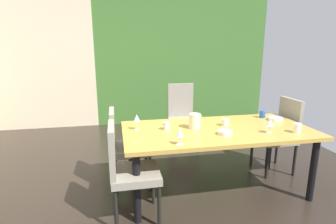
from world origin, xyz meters
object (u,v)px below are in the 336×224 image
(dining_table, at_px, (217,135))
(wine_glass_left, at_px, (270,123))
(wine_glass_right, at_px, (180,133))
(cup_near_window, at_px, (262,114))
(cup_west, at_px, (225,122))
(serving_bowl_east, at_px, (225,133))
(chair_left_far, at_px, (124,144))
(serving_bowl_rear, at_px, (276,119))
(cup_near_shelf, at_px, (297,128))
(wine_glass_center, at_px, (137,118))
(chair_head_far, at_px, (182,113))
(pitcher_north, at_px, (195,121))
(chair_right_far, at_px, (280,132))
(chair_left_near, at_px, (127,167))
(cup_south, at_px, (166,126))

(dining_table, bearing_deg, wine_glass_left, -27.60)
(wine_glass_right, xyz_separation_m, cup_near_window, (1.24, 0.71, -0.07))
(wine_glass_left, height_order, cup_west, wine_glass_left)
(serving_bowl_east, distance_m, cup_west, 0.32)
(chair_left_far, bearing_deg, cup_near_window, 90.14)
(serving_bowl_rear, bearing_deg, cup_near_shelf, -97.90)
(wine_glass_center, height_order, cup_near_window, wine_glass_center)
(serving_bowl_rear, distance_m, cup_near_window, 0.18)
(dining_table, height_order, wine_glass_right, wine_glass_right)
(wine_glass_left, height_order, serving_bowl_east, wine_glass_left)
(dining_table, height_order, cup_near_shelf, cup_near_shelf)
(chair_head_far, xyz_separation_m, pitcher_north, (-0.21, -1.37, 0.26))
(chair_right_far, bearing_deg, wine_glass_center, 95.66)
(chair_left_far, height_order, cup_near_shelf, chair_left_far)
(cup_near_window, relative_size, pitcher_north, 0.55)
(cup_near_window, bearing_deg, chair_left_near, -159.51)
(cup_near_window, distance_m, cup_south, 1.30)
(cup_near_shelf, bearing_deg, pitcher_north, 160.31)
(cup_near_window, bearing_deg, chair_right_far, -0.88)
(chair_right_far, xyz_separation_m, chair_left_near, (-2.00, -0.64, -0.01))
(chair_head_far, bearing_deg, dining_table, 91.13)
(dining_table, relative_size, cup_south, 24.63)
(wine_glass_left, distance_m, cup_near_window, 0.63)
(chair_head_far, bearing_deg, chair_left_far, 48.73)
(chair_right_far, relative_size, cup_south, 11.67)
(dining_table, distance_m, chair_right_far, 1.06)
(chair_right_far, height_order, chair_left_far, chair_right_far)
(chair_right_far, distance_m, cup_west, 0.93)
(chair_head_far, relative_size, pitcher_north, 6.24)
(serving_bowl_rear, bearing_deg, chair_left_far, 175.36)
(wine_glass_center, relative_size, cup_south, 2.02)
(wine_glass_right, xyz_separation_m, cup_west, (0.64, 0.48, -0.07))
(serving_bowl_east, bearing_deg, chair_right_far, 27.77)
(chair_right_far, relative_size, chair_left_far, 1.05)
(chair_left_near, xyz_separation_m, wine_glass_right, (0.48, -0.07, 0.32))
(cup_near_window, height_order, pitcher_north, pitcher_north)
(chair_head_far, distance_m, wine_glass_left, 1.76)
(chair_head_far, xyz_separation_m, wine_glass_center, (-0.83, -1.29, 0.30))
(cup_west, bearing_deg, chair_right_far, 14.83)
(cup_south, bearing_deg, cup_near_window, 11.20)
(cup_near_shelf, bearing_deg, wine_glass_center, 164.88)
(chair_right_far, relative_size, chair_left_near, 1.04)
(serving_bowl_rear, height_order, cup_near_window, cup_near_window)
(serving_bowl_east, distance_m, cup_south, 0.62)
(chair_left_near, distance_m, wine_glass_left, 1.50)
(wine_glass_left, bearing_deg, chair_right_far, 46.76)
(cup_west, bearing_deg, chair_left_far, 168.35)
(cup_near_shelf, bearing_deg, chair_right_far, 67.77)
(chair_left_near, distance_m, wine_glass_right, 0.58)
(chair_head_far, height_order, cup_near_window, chair_head_far)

